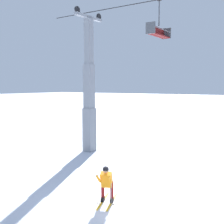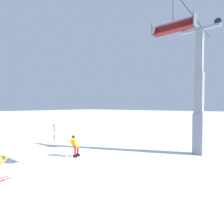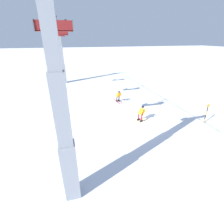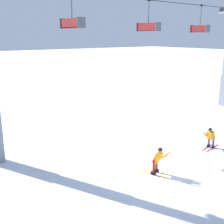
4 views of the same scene
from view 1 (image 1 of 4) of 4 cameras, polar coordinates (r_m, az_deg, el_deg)
name	(u,v)px [view 1 (image 1 of 4)]	position (r m, az deg, el deg)	size (l,w,h in m)	color
ground_plane	(120,201)	(12.04, 1.56, -17.30)	(260.00, 260.00, 0.00)	white
skier_carving_main	(106,182)	(11.58, -1.11, -13.65)	(1.11, 1.77, 1.63)	yellow
lift_tower_near	(89,93)	(20.02, -4.56, 3.73)	(0.70, 2.74, 9.69)	gray
chairlift_seat_nearest	(158,31)	(17.53, 9.06, 15.57)	(0.61, 2.19, 2.14)	black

